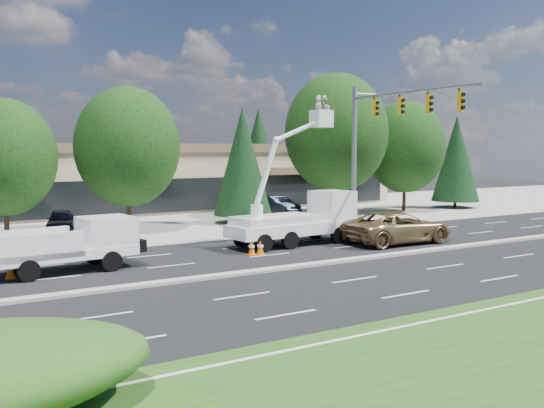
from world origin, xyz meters
TOP-DOWN VIEW (x-y plane):
  - ground at (0.00, 0.00)m, footprint 140.00×140.00m
  - concrete_apron at (0.00, 20.00)m, footprint 140.00×22.00m
  - road_median at (0.00, 0.00)m, footprint 120.00×0.55m
  - strip_mall at (0.00, 29.97)m, footprint 50.40×15.40m
  - tree_front_c at (-10.00, 15.00)m, footprint 5.68×5.68m
  - tree_front_d at (-3.00, 15.00)m, footprint 6.41×6.41m
  - tree_front_e at (5.00, 15.00)m, footprint 4.01×4.01m
  - tree_front_f at (13.00, 15.00)m, footprint 7.72×7.72m
  - tree_front_g at (20.00, 15.00)m, footprint 6.46×6.46m
  - tree_front_h at (26.00, 15.00)m, footprint 4.04×4.04m
  - tree_back_b at (-4.00, 42.00)m, footprint 4.78×4.78m
  - tree_back_c at (10.00, 42.00)m, footprint 4.77×4.77m
  - tree_back_d at (22.00, 42.00)m, footprint 5.07×5.07m
  - signal_mast at (10.03, 7.04)m, footprint 2.76×10.16m
  - utility_pickup at (-8.86, 4.24)m, footprint 5.87×2.68m
  - bucket_truck at (3.33, 5.31)m, footprint 7.40×2.74m
  - traffic_cone_a at (-11.42, 4.02)m, footprint 0.40×0.40m
  - traffic_cone_b at (-0.73, 3.66)m, footprint 0.40×0.40m
  - traffic_cone_c at (-0.30, 3.58)m, footprint 0.40×0.40m
  - traffic_cone_d at (7.05, 4.16)m, footprint 0.40×0.40m
  - minivan at (7.86, 2.80)m, footprint 6.29×3.10m
  - parked_car_west at (-6.61, 17.18)m, footprint 2.61×4.22m
  - parked_car_east at (9.92, 18.34)m, footprint 1.78×4.40m

SIDE VIEW (x-z plane):
  - ground at x=0.00m, z-range 0.00..0.00m
  - concrete_apron at x=0.00m, z-range 0.00..0.01m
  - road_median at x=0.00m, z-range 0.00..0.12m
  - traffic_cone_a at x=-11.42m, z-range -0.01..0.69m
  - traffic_cone_b at x=-0.73m, z-range -0.01..0.69m
  - traffic_cone_c at x=-0.30m, z-range -0.01..0.69m
  - traffic_cone_d at x=7.05m, z-range -0.01..0.69m
  - parked_car_west at x=-6.61m, z-range 0.00..1.34m
  - parked_car_east at x=9.92m, z-range 0.00..1.42m
  - minivan at x=7.86m, z-range 0.00..1.72m
  - utility_pickup at x=-8.86m, z-range -0.19..1.99m
  - bucket_truck at x=3.33m, z-range -2.26..5.69m
  - strip_mall at x=0.00m, z-range 0.08..5.58m
  - tree_front_e at x=5.00m, z-range 0.29..8.18m
  - tree_front_h at x=26.00m, z-range 0.29..8.26m
  - tree_front_c at x=-10.00m, z-range 0.67..8.56m
  - tree_back_c at x=10.00m, z-range 0.34..9.74m
  - tree_back_b at x=-4.00m, z-range 0.34..9.76m
  - tree_front_d at x=-3.00m, z-range 0.76..9.65m
  - tree_front_g at x=20.00m, z-range 0.76..9.73m
  - tree_back_d at x=22.00m, z-range 0.36..10.35m
  - signal_mast at x=10.03m, z-range 1.56..10.56m
  - tree_front_f at x=13.00m, z-range 0.91..11.63m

